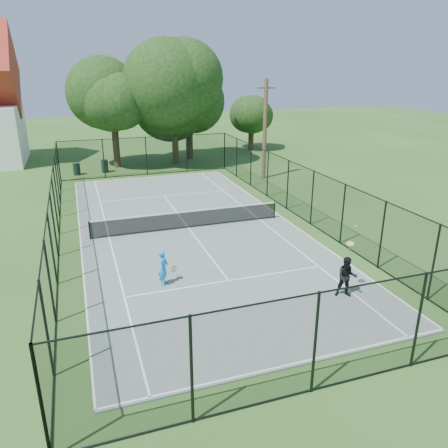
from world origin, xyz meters
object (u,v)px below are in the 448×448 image
object	(u,v)px
trash_bin_left	(77,169)
player_blue	(163,268)
tennis_net	(188,219)
player_black	(347,277)
utility_pole	(265,129)
trash_bin_right	(105,166)

from	to	relation	value
trash_bin_left	player_blue	world-z (taller)	player_blue
tennis_net	trash_bin_left	bearing A→B (deg)	109.73
player_black	utility_pole	bearing A→B (deg)	75.67
player_blue	trash_bin_right	bearing A→B (deg)	91.67
tennis_net	trash_bin_right	world-z (taller)	trash_bin_right
player_blue	player_black	size ratio (longest dim) A/B	0.56
trash_bin_right	utility_pole	distance (m)	13.26
trash_bin_right	player_blue	bearing A→B (deg)	-88.33
trash_bin_left	trash_bin_right	world-z (taller)	trash_bin_right
tennis_net	utility_pole	xyz separation A→B (m)	(8.30, 9.00, 3.14)
utility_pole	player_black	xyz separation A→B (m)	(-4.59, -17.96, -2.88)
utility_pole	player_blue	size ratio (longest dim) A/B	5.02
utility_pole	trash_bin_left	bearing A→B (deg)	157.07
trash_bin_right	player_blue	world-z (taller)	player_blue
tennis_net	player_black	bearing A→B (deg)	-67.51
tennis_net	player_black	xyz separation A→B (m)	(3.71, -8.96, 0.27)
tennis_net	trash_bin_left	distance (m)	15.67
trash_bin_right	player_black	size ratio (longest dim) A/B	0.39
tennis_net	trash_bin_right	size ratio (longest dim) A/B	9.81
trash_bin_left	player_black	size ratio (longest dim) A/B	0.36
trash_bin_right	tennis_net	bearing A→B (deg)	-78.27
trash_bin_left	player_black	world-z (taller)	player_black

